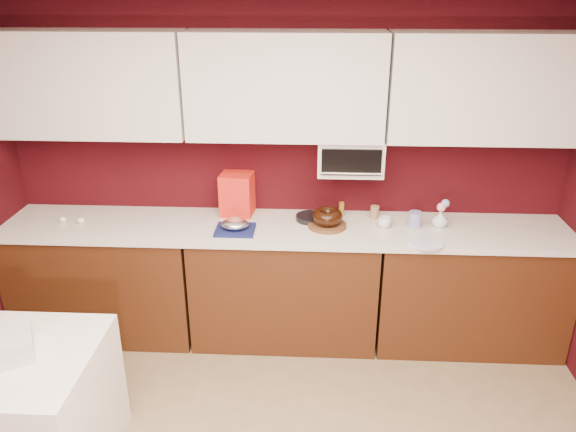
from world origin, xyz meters
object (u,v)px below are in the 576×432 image
Objects in this scene: coffee_mug at (384,221)px; pandoro_box at (237,194)px; bundt_cake at (327,216)px; foil_ham_nest at (235,224)px; dining_table at (8,413)px; blue_jar at (415,220)px; toaster_oven at (350,155)px; flower_vase at (440,218)px.

pandoro_box is at bearing 169.47° from coffee_mug.
pandoro_box is (-0.66, 0.21, 0.07)m from bundt_cake.
pandoro_box is at bearing 94.28° from foil_ham_nest.
bundt_cake reaches higher than dining_table.
blue_jar is at bearing -2.15° from pandoro_box.
coffee_mug is at bearing -30.94° from toaster_oven.
foil_ham_nest is at bearing -79.91° from pandoro_box.
toaster_oven is 4.05× the size of blue_jar.
coffee_mug is 0.69× the size of flower_vase.
flower_vase reaches higher than bundt_cake.
pandoro_box is 1.46m from flower_vase.
coffee_mug is (0.40, 0.02, -0.04)m from bundt_cake.
bundt_cake is 0.70m from pandoro_box.
dining_table is at bearing -141.76° from bundt_cake.
coffee_mug is 0.81× the size of blue_jar.
pandoro_box is at bearing 176.66° from toaster_oven.
pandoro_box is 2.38× the size of flower_vase.
flower_vase reaches higher than dining_table.
flower_vase is (2.49, 1.38, 0.59)m from dining_table.
toaster_oven is at bearing 164.27° from blue_jar.
bundt_cake reaches higher than foil_ham_nest.
dining_table is at bearing -150.89° from flower_vase.
bundt_cake is 0.79m from flower_vase.
bundt_cake is 0.68× the size of pandoro_box.
dining_table is 7.68× the size of flower_vase.
foil_ham_nest is (1.07, 1.24, 0.58)m from dining_table.
dining_table is (-1.85, -1.50, -1.00)m from toaster_oven.
pandoro_box reaches higher than foil_ham_nest.
coffee_mug is at bearing -4.72° from pandoro_box.
foil_ham_nest is at bearing -174.03° from flower_vase.
toaster_oven is 1.45× the size of pandoro_box.
dining_table is 4.73× the size of bundt_cake.
bundt_cake is at bearing -132.19° from toaster_oven.
flower_vase is at bearing -0.82° from pandoro_box.
blue_jar reaches higher than dining_table.
foil_ham_nest is 0.33m from pandoro_box.
foil_ham_nest reaches higher than dining_table.
toaster_oven is 0.64m from blue_jar.
pandoro_box reaches higher than dining_table.
toaster_oven reaches higher than dining_table.
pandoro_box reaches higher than bundt_cake.
blue_jar is at bearing 30.73° from dining_table.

